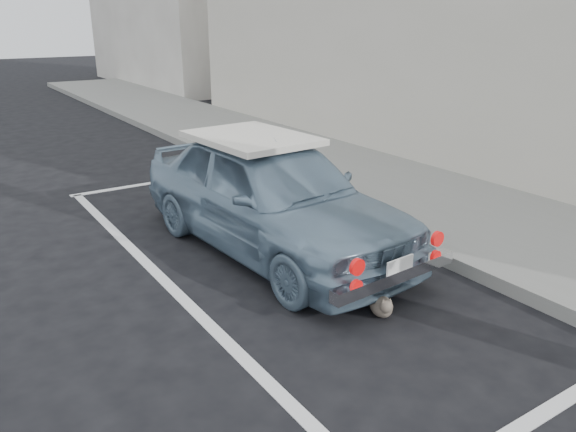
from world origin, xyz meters
The scene contains 7 objects.
ground centered at (0.00, 0.00, 0.00)m, with size 80.00×80.00×0.00m, color black.
sidewalk centered at (3.20, 2.00, 0.07)m, with size 2.80×40.00×0.15m, color slate.
pline_rear centered at (0.50, -0.50, 0.00)m, with size 3.00×0.12×0.01m, color silver.
pline_front centered at (0.50, 6.50, 0.00)m, with size 3.00×0.12×0.01m, color silver.
pline_side centered at (-0.90, 3.00, 0.00)m, with size 0.12×7.00×0.01m, color silver.
retro_coupe centered at (0.50, 3.04, 0.68)m, with size 1.85×4.05×1.34m.
cat centered at (0.50, 1.14, 0.11)m, with size 0.31×0.41×0.24m.
Camera 1 is at (-2.73, -2.20, 2.60)m, focal length 35.00 mm.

